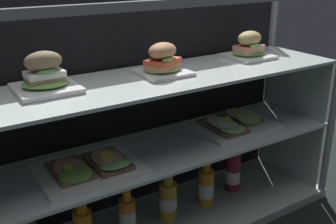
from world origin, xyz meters
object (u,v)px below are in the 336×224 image
(open_sandwich_tray_mid_right, at_px, (232,123))
(juice_bottle_front_second, at_px, (167,200))
(juice_bottle_front_left_end, at_px, (127,215))
(juice_bottle_back_center, at_px, (233,170))
(plated_roll_sandwich_mid_right, at_px, (45,77))
(plated_roll_sandwich_near_left_corner, at_px, (163,62))
(open_sandwich_tray_far_right, at_px, (90,167))
(plated_roll_sandwich_center, at_px, (249,48))
(juice_bottle_tucked_behind, at_px, (206,186))

(open_sandwich_tray_mid_right, bearing_deg, juice_bottle_front_second, -178.15)
(open_sandwich_tray_mid_right, xyz_separation_m, juice_bottle_front_left_end, (-0.51, -0.01, -0.26))
(juice_bottle_front_left_end, relative_size, juice_bottle_back_center, 0.88)
(plated_roll_sandwich_mid_right, relative_size, plated_roll_sandwich_near_left_corner, 1.09)
(open_sandwich_tray_far_right, bearing_deg, plated_roll_sandwich_near_left_corner, 8.12)
(juice_bottle_front_second, height_order, juice_bottle_back_center, juice_bottle_back_center)
(plated_roll_sandwich_near_left_corner, bearing_deg, juice_bottle_back_center, 1.79)
(juice_bottle_front_left_end, distance_m, juice_bottle_back_center, 0.55)
(plated_roll_sandwich_near_left_corner, bearing_deg, open_sandwich_tray_far_right, -171.88)
(plated_roll_sandwich_near_left_corner, bearing_deg, open_sandwich_tray_mid_right, -1.32)
(juice_bottle_front_left_end, xyz_separation_m, juice_bottle_back_center, (0.55, 0.03, 0.01))
(plated_roll_sandwich_near_left_corner, relative_size, open_sandwich_tray_far_right, 0.51)
(juice_bottle_back_center, bearing_deg, juice_bottle_front_second, -175.33)
(plated_roll_sandwich_center, bearing_deg, juice_bottle_tucked_behind, -170.09)
(juice_bottle_back_center, bearing_deg, plated_roll_sandwich_near_left_corner, -178.21)
(juice_bottle_front_second, bearing_deg, juice_bottle_tucked_behind, 1.59)
(plated_roll_sandwich_mid_right, relative_size, juice_bottle_tucked_behind, 0.89)
(plated_roll_sandwich_mid_right, height_order, open_sandwich_tray_far_right, plated_roll_sandwich_mid_right)
(plated_roll_sandwich_near_left_corner, bearing_deg, juice_bottle_front_second, -69.87)
(juice_bottle_front_left_end, bearing_deg, plated_roll_sandwich_near_left_corner, 6.12)
(plated_roll_sandwich_center, distance_m, juice_bottle_back_center, 0.55)
(open_sandwich_tray_far_right, xyz_separation_m, open_sandwich_tray_mid_right, (0.65, 0.04, 0.00))
(open_sandwich_tray_far_right, xyz_separation_m, juice_bottle_back_center, (0.69, 0.06, -0.24))
(plated_roll_sandwich_near_left_corner, relative_size, juice_bottle_tucked_behind, 0.82)
(open_sandwich_tray_mid_right, relative_size, juice_bottle_back_center, 1.42)
(plated_roll_sandwich_center, distance_m, open_sandwich_tray_mid_right, 0.32)
(open_sandwich_tray_mid_right, distance_m, juice_bottle_front_second, 0.42)
(plated_roll_sandwich_near_left_corner, bearing_deg, plated_roll_sandwich_mid_right, 175.96)
(plated_roll_sandwich_center, height_order, open_sandwich_tray_far_right, plated_roll_sandwich_center)
(plated_roll_sandwich_mid_right, xyz_separation_m, juice_bottle_front_left_end, (0.24, -0.05, -0.56))
(plated_roll_sandwich_mid_right, bearing_deg, plated_roll_sandwich_near_left_corner, -4.04)
(juice_bottle_front_second, bearing_deg, juice_bottle_back_center, 4.67)
(plated_roll_sandwich_near_left_corner, distance_m, open_sandwich_tray_mid_right, 0.46)
(plated_roll_sandwich_mid_right, relative_size, juice_bottle_front_second, 0.88)
(plated_roll_sandwich_center, relative_size, juice_bottle_back_center, 0.73)
(juice_bottle_tucked_behind, bearing_deg, juice_bottle_back_center, 8.19)
(plated_roll_sandwich_near_left_corner, xyz_separation_m, juice_bottle_front_left_end, (-0.17, -0.02, -0.57))
(plated_roll_sandwich_mid_right, relative_size, juice_bottle_back_center, 0.79)
(plated_roll_sandwich_center, bearing_deg, juice_bottle_front_left_end, -175.67)
(juice_bottle_front_left_end, height_order, juice_bottle_front_second, juice_bottle_front_second)
(plated_roll_sandwich_mid_right, bearing_deg, juice_bottle_front_left_end, -11.27)
(plated_roll_sandwich_mid_right, xyz_separation_m, plated_roll_sandwich_center, (0.85, -0.00, -0.00))
(open_sandwich_tray_mid_right, xyz_separation_m, juice_bottle_front_second, (-0.33, -0.01, -0.25))
(juice_bottle_front_left_end, relative_size, juice_bottle_front_second, 0.97)
(open_sandwich_tray_far_right, bearing_deg, juice_bottle_back_center, 4.67)
(plated_roll_sandwich_center, distance_m, juice_bottle_front_second, 0.71)
(plated_roll_sandwich_near_left_corner, height_order, juice_bottle_tucked_behind, plated_roll_sandwich_near_left_corner)
(plated_roll_sandwich_near_left_corner, distance_m, juice_bottle_front_second, 0.56)
(open_sandwich_tray_far_right, bearing_deg, plated_roll_sandwich_center, 5.50)
(open_sandwich_tray_far_right, distance_m, open_sandwich_tray_mid_right, 0.65)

